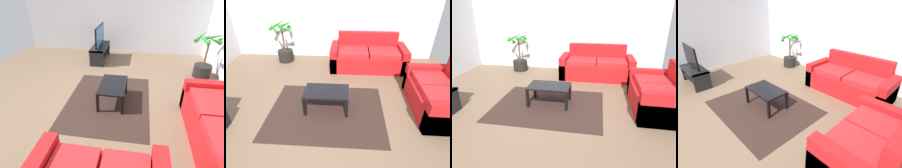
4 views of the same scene
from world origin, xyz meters
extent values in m
plane|color=brown|center=(0.00, 0.00, 0.00)|extent=(6.60, 6.60, 0.00)
cube|color=silver|center=(0.00, 3.00, 1.35)|extent=(6.00, 0.06, 2.70)
cube|color=red|center=(1.04, 2.25, 0.21)|extent=(1.99, 0.90, 0.42)
cube|color=red|center=(1.04, 2.62, 0.66)|extent=(1.63, 0.16, 0.48)
cube|color=red|center=(0.14, 2.25, 0.31)|extent=(0.18, 0.90, 0.62)
cube|color=red|center=(1.95, 2.25, 0.31)|extent=(0.18, 0.90, 0.62)
cube|color=red|center=(0.63, 2.20, 0.48)|extent=(0.78, 0.66, 0.12)
cube|color=red|center=(1.45, 2.20, 0.48)|extent=(0.78, 0.66, 0.12)
cube|color=red|center=(2.25, 0.58, 0.21)|extent=(0.90, 1.50, 0.42)
cube|color=red|center=(2.25, -0.08, 0.31)|extent=(0.90, 0.18, 0.62)
cube|color=red|center=(2.25, 1.24, 0.31)|extent=(0.90, 0.18, 0.62)
cube|color=red|center=(2.20, 0.29, 0.48)|extent=(0.66, 0.53, 0.12)
cube|color=red|center=(2.20, 0.86, 0.48)|extent=(0.66, 0.53, 0.12)
cube|color=black|center=(0.13, 0.44, 0.40)|extent=(0.84, 0.52, 0.03)
cube|color=black|center=(-0.26, 0.20, 0.19)|extent=(0.05, 0.05, 0.38)
cube|color=black|center=(0.53, 0.20, 0.19)|extent=(0.05, 0.05, 0.38)
cube|color=black|center=(-0.26, 0.67, 0.19)|extent=(0.05, 0.05, 0.38)
cube|color=black|center=(0.53, 0.67, 0.19)|extent=(0.05, 0.05, 0.38)
cube|color=black|center=(0.13, 0.34, 0.00)|extent=(2.20, 1.70, 0.01)
cylinder|color=black|center=(-1.35, 2.55, 0.16)|extent=(0.43, 0.43, 0.33)
cylinder|color=brown|center=(-1.35, 2.55, 0.65)|extent=(0.05, 0.05, 0.65)
cone|color=#257F26|center=(-1.17, 2.59, 1.02)|extent=(0.17, 0.39, 0.23)
cone|color=#257F26|center=(-1.30, 2.78, 1.02)|extent=(0.48, 0.19, 0.26)
cone|color=#257F26|center=(-1.53, 2.74, 1.02)|extent=(0.45, 0.43, 0.28)
cone|color=#257F26|center=(-1.51, 2.38, 1.02)|extent=(0.41, 0.39, 0.26)
cone|color=#257F26|center=(-1.26, 2.38, 1.02)|extent=(0.39, 0.27, 0.23)
camera|label=1|loc=(3.39, 0.93, 2.27)|focal=30.27mm
camera|label=2|loc=(0.54, -2.34, 2.35)|focal=29.02mm
camera|label=3|loc=(1.07, -3.16, 1.90)|focal=31.48mm
camera|label=4|loc=(2.77, -1.37, 2.07)|focal=27.14mm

